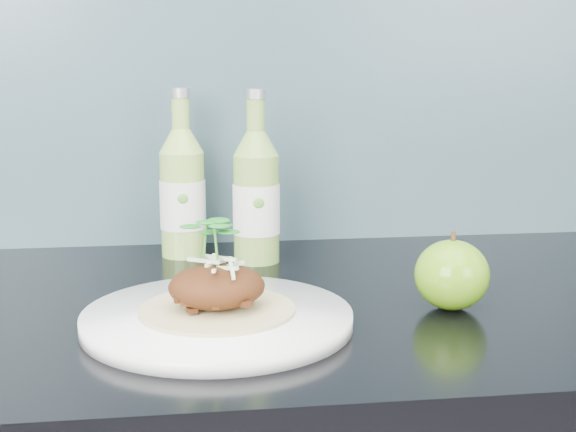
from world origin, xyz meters
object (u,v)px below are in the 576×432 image
object	(u,v)px
dinner_plate	(217,319)
cider_bottle_left	(183,193)
green_apple	(452,275)
cider_bottle_right	(256,197)

from	to	relation	value
dinner_plate	cider_bottle_left	size ratio (longest dim) A/B	1.54
dinner_plate	green_apple	distance (m)	0.26
green_apple	cider_bottle_left	bearing A→B (deg)	135.24
cider_bottle_left	cider_bottle_right	world-z (taller)	same
green_apple	cider_bottle_right	size ratio (longest dim) A/B	0.41
dinner_plate	cider_bottle_left	world-z (taller)	cider_bottle_left
green_apple	cider_bottle_right	xyz separation A→B (m)	(-0.19, 0.23, 0.05)
dinner_plate	green_apple	world-z (taller)	green_apple
cider_bottle_left	green_apple	bearing A→B (deg)	-45.88
cider_bottle_left	cider_bottle_right	xyz separation A→B (m)	(0.10, -0.05, 0.00)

